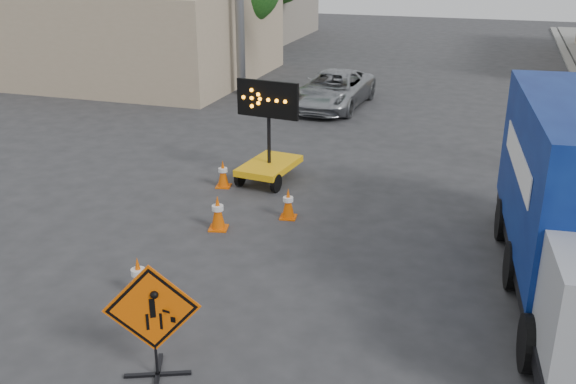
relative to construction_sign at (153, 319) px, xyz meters
The scene contains 9 objects.
storefront_left_near 23.98m from the construction_sign, 123.86° to the left, with size 14.00×10.00×4.00m, color tan.
storefront_left_far 36.83m from the construction_sign, 112.95° to the left, with size 12.00×10.00×4.40m, color gray.
construction_sign is the anchor object (origin of this frame).
arrow_board 8.43m from the construction_sign, 98.26° to the left, with size 1.72×2.03×2.72m.
pickup_truck 16.88m from the construction_sign, 95.45° to the left, with size 2.28×4.95×1.37m, color #A5A8AC.
cone_a 2.46m from the construction_sign, 126.24° to the left, with size 0.42×0.42×0.80m.
cone_b 5.26m from the construction_sign, 103.94° to the left, with size 0.49×0.49×0.80m.
cone_c 6.17m from the construction_sign, 89.65° to the left, with size 0.42×0.42×0.73m.
cone_d 7.88m from the construction_sign, 106.31° to the left, with size 0.44×0.44×0.73m.
Camera 1 is at (3.63, -6.77, 6.02)m, focal length 40.00 mm.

